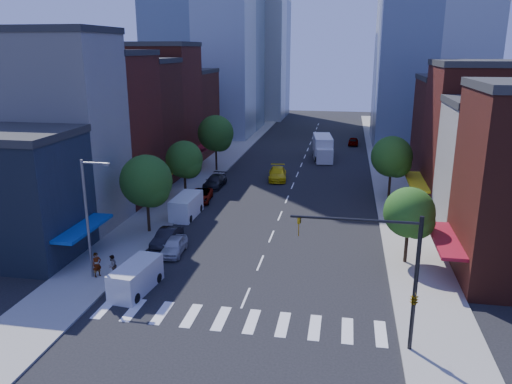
% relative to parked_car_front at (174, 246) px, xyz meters
% --- Properties ---
extents(ground, '(220.00, 220.00, 0.00)m').
position_rel_parked_car_front_xyz_m(ground, '(7.50, -6.61, -0.70)').
color(ground, black).
rests_on(ground, ground).
extents(sidewalk_left, '(5.00, 120.00, 0.15)m').
position_rel_parked_car_front_xyz_m(sidewalk_left, '(-5.00, 33.39, -0.62)').
color(sidewalk_left, gray).
rests_on(sidewalk_left, ground).
extents(sidewalk_right, '(5.00, 120.00, 0.15)m').
position_rel_parked_car_front_xyz_m(sidewalk_right, '(20.00, 33.39, -0.62)').
color(sidewalk_right, gray).
rests_on(sidewalk_right, ground).
extents(crosswalk, '(19.00, 3.00, 0.01)m').
position_rel_parked_car_front_xyz_m(crosswalk, '(7.50, -9.61, -0.69)').
color(crosswalk, silver).
rests_on(crosswalk, ground).
extents(bldg_left_0, '(12.00, 8.00, 10.00)m').
position_rel_parked_car_front_xyz_m(bldg_left_0, '(-13.50, -2.61, 4.30)').
color(bldg_left_0, '#293344').
rests_on(bldg_left_0, ground).
extents(bldg_left_1, '(12.00, 8.00, 18.00)m').
position_rel_parked_car_front_xyz_m(bldg_left_1, '(-13.50, 5.39, 8.30)').
color(bldg_left_1, beige).
rests_on(bldg_left_1, ground).
extents(bldg_left_2, '(12.00, 9.00, 16.00)m').
position_rel_parked_car_front_xyz_m(bldg_left_2, '(-13.50, 13.89, 7.30)').
color(bldg_left_2, '#581E15').
rests_on(bldg_left_2, ground).
extents(bldg_left_3, '(12.00, 8.00, 15.00)m').
position_rel_parked_car_front_xyz_m(bldg_left_3, '(-13.50, 22.39, 6.80)').
color(bldg_left_3, '#4E1D13').
rests_on(bldg_left_3, ground).
extents(bldg_left_4, '(12.00, 9.00, 17.00)m').
position_rel_parked_car_front_xyz_m(bldg_left_4, '(-13.50, 30.89, 7.80)').
color(bldg_left_4, '#581E15').
rests_on(bldg_left_4, ground).
extents(bldg_left_5, '(12.00, 10.00, 13.00)m').
position_rel_parked_car_front_xyz_m(bldg_left_5, '(-13.50, 40.39, 5.80)').
color(bldg_left_5, '#4E1D13').
rests_on(bldg_left_5, ground).
extents(bldg_right_2, '(12.00, 10.00, 15.00)m').
position_rel_parked_car_front_xyz_m(bldg_right_2, '(28.50, 17.39, 6.80)').
color(bldg_right_2, '#581E15').
rests_on(bldg_right_2, ground).
extents(bldg_right_3, '(12.00, 10.00, 13.00)m').
position_rel_parked_car_front_xyz_m(bldg_right_3, '(28.50, 27.39, 5.80)').
color(bldg_right_3, '#4E1D13').
rests_on(bldg_right_3, ground).
extents(tower_far_w, '(18.00, 18.00, 56.00)m').
position_rel_parked_car_front_xyz_m(tower_far_w, '(-10.50, 88.39, 27.30)').
color(tower_far_w, '#9EA5AD').
rests_on(tower_far_w, ground).
extents(traffic_signal, '(7.24, 2.24, 8.00)m').
position_rel_parked_car_front_xyz_m(traffic_signal, '(17.44, -11.11, 3.46)').
color(traffic_signal, black).
rests_on(traffic_signal, sidewalk_right).
extents(streetlight, '(2.25, 0.25, 9.00)m').
position_rel_parked_car_front_xyz_m(streetlight, '(-4.31, -5.61, 4.58)').
color(streetlight, slate).
rests_on(streetlight, sidewalk_left).
extents(tree_left_near, '(4.80, 4.80, 7.30)m').
position_rel_parked_car_front_xyz_m(tree_left_near, '(-3.85, 4.32, 4.17)').
color(tree_left_near, black).
rests_on(tree_left_near, sidewalk_left).
extents(tree_left_mid, '(4.20, 4.20, 6.65)m').
position_rel_parked_car_front_xyz_m(tree_left_mid, '(-3.85, 15.32, 3.83)').
color(tree_left_mid, black).
rests_on(tree_left_mid, sidewalk_left).
extents(tree_left_far, '(5.00, 5.00, 7.75)m').
position_rel_parked_car_front_xyz_m(tree_left_far, '(-3.85, 29.32, 4.51)').
color(tree_left_far, black).
rests_on(tree_left_far, sidewalk_left).
extents(tree_right_near, '(4.00, 4.00, 6.20)m').
position_rel_parked_car_front_xyz_m(tree_right_near, '(19.15, 1.32, 3.49)').
color(tree_right_near, black).
rests_on(tree_right_near, sidewalk_right).
extents(tree_right_far, '(4.60, 4.60, 7.20)m').
position_rel_parked_car_front_xyz_m(tree_right_far, '(19.15, 19.32, 4.17)').
color(tree_right_far, black).
rests_on(tree_right_far, sidewalk_right).
extents(parked_car_front, '(1.90, 4.19, 1.39)m').
position_rel_parked_car_front_xyz_m(parked_car_front, '(0.00, 0.00, 0.00)').
color(parked_car_front, '#B7B7BC').
rests_on(parked_car_front, ground).
extents(parked_car_second, '(1.74, 4.46, 1.45)m').
position_rel_parked_car_front_xyz_m(parked_car_second, '(-1.26, 1.66, 0.03)').
color(parked_car_second, black).
rests_on(parked_car_second, ground).
extents(parked_car_third, '(2.77, 5.03, 1.34)m').
position_rel_parked_car_front_xyz_m(parked_car_third, '(-2.00, 14.93, -0.03)').
color(parked_car_third, '#999999').
rests_on(parked_car_third, ground).
extents(parked_car_rear, '(2.26, 5.17, 1.48)m').
position_rel_parked_car_front_xyz_m(parked_car_rear, '(-2.00, 21.09, 0.04)').
color(parked_car_rear, black).
rests_on(parked_car_rear, ground).
extents(cargo_van_near, '(2.40, 4.98, 2.05)m').
position_rel_parked_car_front_xyz_m(cargo_van_near, '(-0.42, -7.04, 0.32)').
color(cargo_van_near, silver).
rests_on(cargo_van_near, ground).
extents(cargo_van_far, '(2.18, 5.22, 2.21)m').
position_rel_parked_car_front_xyz_m(cargo_van_far, '(-2.00, 9.41, 0.40)').
color(cargo_van_far, white).
rests_on(cargo_van_far, ground).
extents(taxi, '(2.93, 5.80, 1.62)m').
position_rel_parked_car_front_xyz_m(taxi, '(5.18, 26.14, 0.11)').
color(taxi, yellow).
rests_on(taxi, ground).
extents(traffic_car_oncoming, '(1.99, 4.51, 1.44)m').
position_rel_parked_car_front_xyz_m(traffic_car_oncoming, '(10.34, 40.28, 0.02)').
color(traffic_car_oncoming, black).
rests_on(traffic_car_oncoming, ground).
extents(traffic_car_far, '(1.87, 4.31, 1.45)m').
position_rel_parked_car_front_xyz_m(traffic_car_far, '(15.21, 52.89, 0.03)').
color(traffic_car_far, '#999999').
rests_on(traffic_car_far, ground).
extents(box_truck, '(3.65, 9.07, 3.55)m').
position_rel_parked_car_front_xyz_m(box_truck, '(10.37, 40.18, 0.98)').
color(box_truck, silver).
rests_on(box_truck, ground).
extents(pedestrian_near, '(0.76, 0.83, 1.90)m').
position_rel_parked_car_front_xyz_m(pedestrian_near, '(-4.11, -5.52, 0.40)').
color(pedestrian_near, '#999999').
rests_on(pedestrian_near, sidewalk_left).
extents(pedestrian_far, '(0.70, 0.87, 1.69)m').
position_rel_parked_car_front_xyz_m(pedestrian_far, '(-3.00, -5.31, 0.30)').
color(pedestrian_far, '#999999').
rests_on(pedestrian_far, sidewalk_left).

